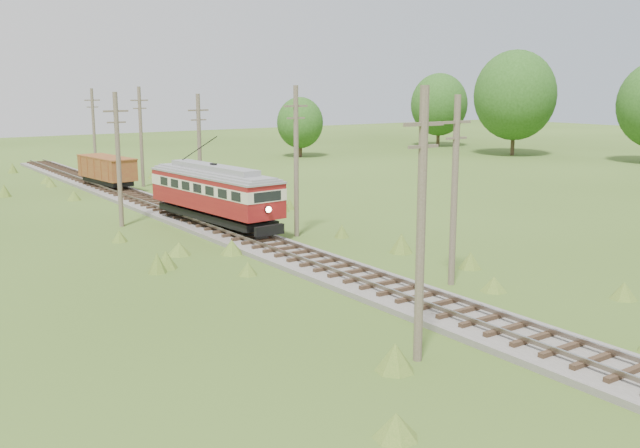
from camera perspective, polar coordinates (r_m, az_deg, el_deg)
railbed_main at (r=44.17m, az=-7.48°, el=-0.55°), size 3.60×96.00×0.57m
streetcar at (r=45.15m, az=-8.47°, el=2.69°), size 3.76×11.90×5.39m
gondola at (r=64.53m, az=-16.68°, el=4.22°), size 3.09×7.43×2.40m
gravel_pile at (r=58.22m, az=-10.53°, el=2.48°), size 3.11×3.30×1.13m
utility_pole_r_2 at (r=32.47m, az=10.71°, el=2.76°), size 1.60×0.30×8.60m
utility_pole_r_3 at (r=42.48m, az=-1.92°, el=5.13°), size 1.60×0.30×9.00m
utility_pole_r_4 at (r=53.79m, az=-9.62°, el=5.90°), size 1.60×0.30×8.40m
utility_pole_r_5 at (r=65.90m, az=-14.13°, el=6.86°), size 1.60×0.30×8.90m
utility_pole_r_6 at (r=78.14m, az=-17.64°, el=7.20°), size 1.60×0.30×8.70m
utility_pole_l_a at (r=23.03m, az=8.09°, el=0.01°), size 1.60×0.30×9.00m
utility_pole_l_b at (r=47.31m, az=-15.83°, el=5.07°), size 1.60×0.30×8.60m
tree_right_4 at (r=96.60m, az=15.34°, el=9.90°), size 10.50×10.50×13.53m
tree_right_5 at (r=109.07m, az=9.51°, el=9.41°), size 8.40×8.40×10.82m
tree_mid_b at (r=91.36m, az=-1.60°, el=8.10°), size 5.88×5.88×7.57m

